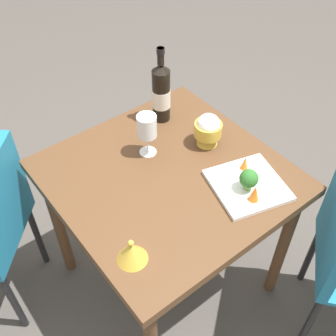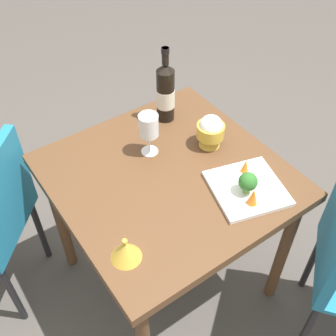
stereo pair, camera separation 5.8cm
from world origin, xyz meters
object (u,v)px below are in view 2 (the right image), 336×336
wine_bottle (166,92)px  rice_bowl_lid (126,250)px  rice_bowl (210,131)px  carrot_garnish_left (253,197)px  serving_plate (247,188)px  wine_glass (149,126)px  broccoli_floret (248,182)px  carrot_garnish_right (245,166)px

wine_bottle → rice_bowl_lid: size_ratio=3.34×
rice_bowl → carrot_garnish_left: (-0.33, 0.08, -0.02)m
rice_bowl → serving_plate: (-0.27, 0.04, -0.07)m
wine_glass → serving_plate: (-0.37, -0.18, -0.12)m
wine_bottle → rice_bowl: size_ratio=2.35×
wine_bottle → carrot_garnish_left: 0.59m
wine_bottle → carrot_garnish_left: bearing=176.2°
wine_glass → rice_bowl: (-0.10, -0.22, -0.05)m
serving_plate → carrot_garnish_left: carrot_garnish_left is taller
wine_glass → rice_bowl: 0.25m
carrot_garnish_left → wine_glass: bearing=17.3°
rice_bowl_lid → carrot_garnish_left: (-0.07, -0.46, 0.01)m
rice_bowl_lid → serving_plate: (-0.01, -0.50, -0.03)m
broccoli_floret → carrot_garnish_right: size_ratio=1.50×
rice_bowl_lid → broccoli_floret: (-0.02, -0.48, 0.03)m
wine_glass → serving_plate: wine_glass is taller
rice_bowl → broccoli_floret: bearing=167.5°
serving_plate → carrot_garnish_right: carrot_garnish_right is taller
carrot_garnish_right → carrot_garnish_left: bearing=146.8°
carrot_garnish_left → carrot_garnish_right: size_ratio=1.18×
carrot_garnish_right → rice_bowl: bearing=0.4°
carrot_garnish_right → rice_bowl_lid: bearing=95.9°
wine_bottle → carrot_garnish_left: (-0.58, 0.04, -0.08)m
wine_glass → carrot_garnish_left: bearing=-162.7°
wine_bottle → rice_bowl_lid: bearing=135.2°
rice_bowl_lid → serving_plate: rice_bowl_lid is taller
wine_bottle → carrot_garnish_right: bearing=-174.1°
wine_bottle → broccoli_floret: (-0.53, 0.02, -0.07)m
wine_bottle → broccoli_floret: wine_bottle is taller
wine_glass → rice_bowl_lid: bearing=138.1°
broccoli_floret → carrot_garnish_right: broccoli_floret is taller
rice_bowl → broccoli_floret: 0.29m
wine_bottle → serving_plate: (-0.51, -0.00, -0.12)m
wine_bottle → wine_glass: wine_bottle is taller
wine_bottle → wine_glass: 0.23m
carrot_garnish_right → wine_bottle: bearing=5.9°
carrot_garnish_left → carrot_garnish_right: bearing=-33.2°
rice_bowl → broccoli_floret: (-0.28, 0.06, -0.01)m
carrot_garnish_left → carrot_garnish_right: (0.13, -0.08, -0.01)m
wine_glass → rice_bowl_lid: (-0.36, 0.33, -0.09)m
serving_plate → broccoli_floret: size_ratio=3.60×
wine_glass → carrot_garnish_left: wine_glass is taller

